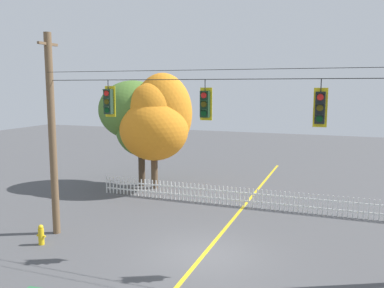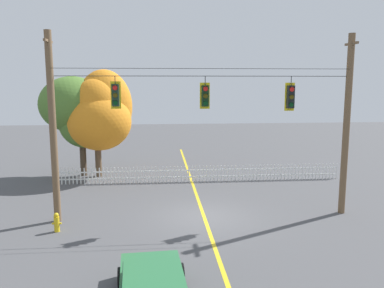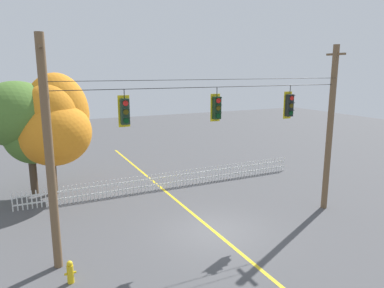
{
  "view_description": "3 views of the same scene",
  "coord_description": "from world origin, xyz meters",
  "px_view_note": "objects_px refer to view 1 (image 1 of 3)",
  "views": [
    {
      "loc": [
        4.47,
        -13.4,
        6.07
      ],
      "look_at": [
        -0.71,
        0.68,
        3.95
      ],
      "focal_mm": 38.18,
      "sensor_mm": 36.0,
      "label": 1
    },
    {
      "loc": [
        -2.03,
        -16.91,
        6.05
      ],
      "look_at": [
        -0.5,
        0.58,
        3.27
      ],
      "focal_mm": 36.58,
      "sensor_mm": 36.0,
      "label": 2
    },
    {
      "loc": [
        -7.17,
        -12.6,
        6.97
      ],
      "look_at": [
        -0.92,
        0.37,
        3.97
      ],
      "focal_mm": 33.11,
      "sensor_mm": 36.0,
      "label": 3
    }
  ],
  "objects_px": {
    "traffic_signal_eastbound_side": "(109,101)",
    "traffic_signal_southbound_primary": "(205,104)",
    "autumn_maple_mid": "(157,120)",
    "fire_hydrant": "(41,235)",
    "traffic_signal_northbound_primary": "(320,108)",
    "autumn_maple_near_fence": "(139,117)"
  },
  "relations": [
    {
      "from": "traffic_signal_eastbound_side",
      "to": "traffic_signal_southbound_primary",
      "type": "xyz_separation_m",
      "value": [
        3.83,
        -0.0,
        -0.04
      ]
    },
    {
      "from": "traffic_signal_southbound_primary",
      "to": "autumn_maple_mid",
      "type": "bearing_deg",
      "value": 124.8
    },
    {
      "from": "traffic_signal_eastbound_side",
      "to": "fire_hydrant",
      "type": "distance_m",
      "value": 5.79
    },
    {
      "from": "traffic_signal_southbound_primary",
      "to": "traffic_signal_northbound_primary",
      "type": "relative_size",
      "value": 0.93
    },
    {
      "from": "traffic_signal_eastbound_side",
      "to": "autumn_maple_near_fence",
      "type": "xyz_separation_m",
      "value": [
        -3.21,
        8.54,
        -1.26
      ]
    },
    {
      "from": "autumn_maple_near_fence",
      "to": "traffic_signal_southbound_primary",
      "type": "bearing_deg",
      "value": -50.49
    },
    {
      "from": "autumn_maple_near_fence",
      "to": "fire_hydrant",
      "type": "distance_m",
      "value": 10.57
    },
    {
      "from": "traffic_signal_eastbound_side",
      "to": "autumn_maple_near_fence",
      "type": "relative_size",
      "value": 0.22
    },
    {
      "from": "traffic_signal_southbound_primary",
      "to": "traffic_signal_northbound_primary",
      "type": "distance_m",
      "value": 3.8
    },
    {
      "from": "autumn_maple_near_fence",
      "to": "autumn_maple_mid",
      "type": "xyz_separation_m",
      "value": [
        1.4,
        -0.42,
        -0.11
      ]
    },
    {
      "from": "fire_hydrant",
      "to": "traffic_signal_northbound_primary",
      "type": "bearing_deg",
      "value": 7.16
    },
    {
      "from": "autumn_maple_near_fence",
      "to": "autumn_maple_mid",
      "type": "distance_m",
      "value": 1.46
    },
    {
      "from": "traffic_signal_eastbound_side",
      "to": "autumn_maple_mid",
      "type": "distance_m",
      "value": 8.44
    },
    {
      "from": "autumn_maple_mid",
      "to": "fire_hydrant",
      "type": "xyz_separation_m",
      "value": [
        -0.58,
        -9.38,
        -3.75
      ]
    },
    {
      "from": "autumn_maple_mid",
      "to": "traffic_signal_eastbound_side",
      "type": "bearing_deg",
      "value": -77.41
    },
    {
      "from": "autumn_maple_near_fence",
      "to": "traffic_signal_eastbound_side",
      "type": "bearing_deg",
      "value": -69.39
    },
    {
      "from": "traffic_signal_northbound_primary",
      "to": "autumn_maple_near_fence",
      "type": "relative_size",
      "value": 0.24
    },
    {
      "from": "autumn_maple_mid",
      "to": "fire_hydrant",
      "type": "distance_m",
      "value": 10.12
    },
    {
      "from": "traffic_signal_eastbound_side",
      "to": "traffic_signal_northbound_primary",
      "type": "height_order",
      "value": "same"
    },
    {
      "from": "traffic_signal_eastbound_side",
      "to": "traffic_signal_northbound_primary",
      "type": "bearing_deg",
      "value": 0.0
    },
    {
      "from": "traffic_signal_northbound_primary",
      "to": "fire_hydrant",
      "type": "distance_m",
      "value": 11.29
    },
    {
      "from": "traffic_signal_eastbound_side",
      "to": "autumn_maple_mid",
      "type": "xyz_separation_m",
      "value": [
        -1.81,
        8.12,
        -1.37
      ]
    }
  ]
}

